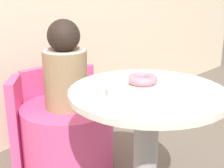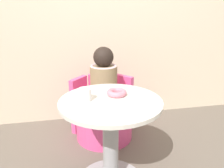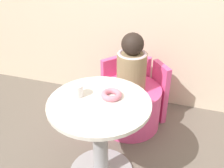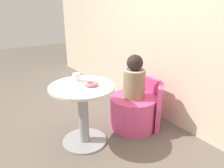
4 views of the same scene
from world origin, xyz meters
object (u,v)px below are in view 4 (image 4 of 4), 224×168
round_table (83,106)px  tub_chair (133,112)px  child_figure (134,79)px  donut (91,84)px  cup (77,77)px

round_table → tub_chair: bearing=84.6°
tub_chair → child_figure: size_ratio=1.08×
round_table → donut: donut is taller
tub_chair → donut: donut is taller
child_figure → donut: size_ratio=3.74×
cup → donut: bearing=14.3°
round_table → child_figure: bearing=84.6°
round_table → child_figure: 0.66m
donut → tub_chair: bearing=89.2°
round_table → cup: 0.31m
round_table → child_figure: size_ratio=1.31×
round_table → cup: cup is taller
donut → child_figure: bearing=89.2°
tub_chair → cup: (-0.22, -0.60, 0.49)m
cup → child_figure: bearing=70.2°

